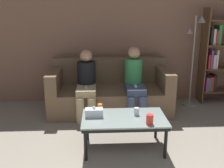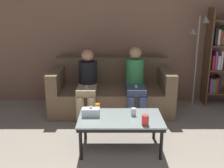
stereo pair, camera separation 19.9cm
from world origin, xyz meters
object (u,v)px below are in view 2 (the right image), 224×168
(coffee_table, at_px, (121,120))
(cup_near_right, at_px, (134,112))
(seated_person_left_end, at_px, (88,82))
(cup_far_center, at_px, (98,108))
(cup_near_left, at_px, (146,120))
(standing_lamp, at_px, (198,52))
(seated_person_mid_left, at_px, (136,80))
(bookshelf, at_px, (224,59))
(couch, at_px, (112,92))
(tissue_box, at_px, (92,112))

(coffee_table, relative_size, cup_near_right, 11.02)
(cup_near_right, bearing_deg, seated_person_left_end, 122.45)
(cup_near_right, distance_m, cup_far_center, 0.48)
(coffee_table, bearing_deg, cup_near_left, -37.50)
(coffee_table, xyz_separation_m, cup_near_right, (0.16, 0.07, 0.09))
(cup_near_left, relative_size, standing_lamp, 0.07)
(coffee_table, relative_size, standing_lamp, 0.64)
(cup_near_left, relative_size, cup_far_center, 1.10)
(seated_person_mid_left, bearing_deg, standing_lamp, 20.26)
(bookshelf, xyz_separation_m, seated_person_mid_left, (-1.63, -0.55, -0.25))
(coffee_table, distance_m, cup_near_left, 0.36)
(cup_far_center, bearing_deg, standing_lamp, 38.57)
(coffee_table, relative_size, seated_person_mid_left, 0.92)
(cup_near_left, height_order, bookshelf, bookshelf)
(coffee_table, distance_m, standing_lamp, 2.16)
(couch, relative_size, coffee_table, 1.95)
(tissue_box, xyz_separation_m, standing_lamp, (1.75, 1.49, 0.51))
(seated_person_mid_left, bearing_deg, cup_near_left, -89.94)
(cup_near_left, distance_m, seated_person_left_end, 1.55)
(cup_near_left, relative_size, bookshelf, 0.07)
(coffee_table, distance_m, seated_person_left_end, 1.24)
(cup_near_right, bearing_deg, coffee_table, -158.26)
(cup_near_right, distance_m, seated_person_mid_left, 1.08)
(coffee_table, relative_size, tissue_box, 4.71)
(coffee_table, xyz_separation_m, bookshelf, (1.91, 1.68, 0.46))
(cup_far_center, relative_size, bookshelf, 0.06)
(cup_near_right, bearing_deg, cup_near_left, -67.90)
(coffee_table, bearing_deg, couch, 94.79)
(tissue_box, distance_m, standing_lamp, 2.36)
(cup_near_left, xyz_separation_m, cup_far_center, (-0.57, 0.41, -0.01))
(coffee_table, bearing_deg, tissue_box, 172.78)
(cup_near_left, bearing_deg, coffee_table, 142.50)
(couch, height_order, seated_person_left_end, seated_person_left_end)
(cup_near_left, bearing_deg, seated_person_left_end, 120.44)
(coffee_table, height_order, cup_far_center, cup_far_center)
(cup_near_left, distance_m, tissue_box, 0.70)
(bookshelf, distance_m, seated_person_mid_left, 1.74)
(couch, distance_m, cup_near_left, 1.63)
(cup_far_center, height_order, bookshelf, bookshelf)
(tissue_box, xyz_separation_m, seated_person_mid_left, (0.64, 1.08, 0.12))
(bookshelf, height_order, seated_person_mid_left, bookshelf)
(cup_near_right, bearing_deg, cup_far_center, 163.75)
(bookshelf, bearing_deg, cup_near_left, -130.67)
(coffee_table, height_order, tissue_box, tissue_box)
(cup_near_right, distance_m, tissue_box, 0.53)
(cup_far_center, xyz_separation_m, bookshelf, (2.20, 1.48, 0.37))
(couch, xyz_separation_m, bookshelf, (2.02, 0.32, 0.53))
(cup_near_left, distance_m, seated_person_mid_left, 1.35)
(couch, relative_size, tissue_box, 9.20)
(cup_far_center, xyz_separation_m, standing_lamp, (1.68, 1.34, 0.51))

